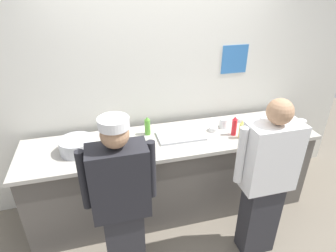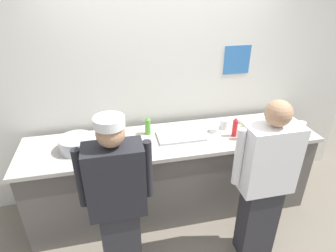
% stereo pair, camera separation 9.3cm
% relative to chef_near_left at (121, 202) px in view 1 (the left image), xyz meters
% --- Properties ---
extents(ground_plane, '(9.00, 9.00, 0.00)m').
position_rel_chef_near_left_xyz_m(ground_plane, '(0.62, 0.34, -0.85)').
color(ground_plane, slate).
extents(wall_back, '(4.81, 0.11, 2.65)m').
position_rel_chef_near_left_xyz_m(wall_back, '(0.62, 1.20, 0.48)').
color(wall_back, silver).
rests_on(wall_back, ground).
extents(prep_counter, '(3.07, 0.72, 0.94)m').
position_rel_chef_near_left_xyz_m(prep_counter, '(0.62, 0.72, -0.38)').
color(prep_counter, '#56514C').
rests_on(prep_counter, ground).
extents(chef_near_left, '(0.58, 0.24, 1.59)m').
position_rel_chef_near_left_xyz_m(chef_near_left, '(0.00, 0.00, 0.00)').
color(chef_near_left, '#2D2D33').
rests_on(chef_near_left, ground).
extents(chef_center, '(0.59, 0.24, 1.61)m').
position_rel_chef_near_left_xyz_m(chef_center, '(1.27, -0.04, 0.00)').
color(chef_center, '#2D2D33').
rests_on(chef_center, ground).
extents(plate_stack_front, '(0.19, 0.19, 0.07)m').
position_rel_chef_near_left_xyz_m(plate_stack_front, '(1.77, 0.77, 0.13)').
color(plate_stack_front, white).
rests_on(plate_stack_front, prep_counter).
extents(mixing_bowl_steel, '(0.33, 0.33, 0.14)m').
position_rel_chef_near_left_xyz_m(mixing_bowl_steel, '(-0.33, 0.70, 0.16)').
color(mixing_bowl_steel, '#B7BABF').
rests_on(mixing_bowl_steel, prep_counter).
extents(sheet_tray, '(0.49, 0.29, 0.02)m').
position_rel_chef_near_left_xyz_m(sheet_tray, '(0.71, 0.72, 0.10)').
color(sheet_tray, '#B7BABF').
rests_on(sheet_tray, prep_counter).
extents(squeeze_bottle_primary, '(0.06, 0.06, 0.20)m').
position_rel_chef_near_left_xyz_m(squeeze_bottle_primary, '(0.39, 0.87, 0.19)').
color(squeeze_bottle_primary, '#56A333').
rests_on(squeeze_bottle_primary, prep_counter).
extents(squeeze_bottle_secondary, '(0.05, 0.05, 0.21)m').
position_rel_chef_near_left_xyz_m(squeeze_bottle_secondary, '(1.26, 0.62, 0.19)').
color(squeeze_bottle_secondary, red).
rests_on(squeeze_bottle_secondary, prep_counter).
extents(squeeze_bottle_spare, '(0.05, 0.05, 0.20)m').
position_rel_chef_near_left_xyz_m(squeeze_bottle_spare, '(1.31, 0.54, 0.19)').
color(squeeze_bottle_spare, '#E5E066').
rests_on(squeeze_bottle_spare, prep_counter).
extents(ramekin_yellow_sauce, '(0.10, 0.10, 0.04)m').
position_rel_chef_near_left_xyz_m(ramekin_yellow_sauce, '(-0.05, 0.71, 0.11)').
color(ramekin_yellow_sauce, white).
rests_on(ramekin_yellow_sauce, prep_counter).
extents(ramekin_green_sauce, '(0.11, 0.11, 0.05)m').
position_rel_chef_near_left_xyz_m(ramekin_green_sauce, '(-0.02, 0.86, 0.12)').
color(ramekin_green_sauce, white).
rests_on(ramekin_green_sauce, prep_counter).
extents(ramekin_orange_sauce, '(0.10, 0.10, 0.05)m').
position_rel_chef_near_left_xyz_m(ramekin_orange_sauce, '(1.09, 0.76, 0.12)').
color(ramekin_orange_sauce, white).
rests_on(ramekin_orange_sauce, prep_counter).
extents(ramekin_red_sauce, '(0.08, 0.08, 0.04)m').
position_rel_chef_near_left_xyz_m(ramekin_red_sauce, '(1.49, 0.89, 0.11)').
color(ramekin_red_sauce, white).
rests_on(ramekin_red_sauce, prep_counter).
extents(deli_cup, '(0.09, 0.09, 0.10)m').
position_rel_chef_near_left_xyz_m(deli_cup, '(1.23, 0.80, 0.14)').
color(deli_cup, white).
rests_on(deli_cup, prep_counter).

